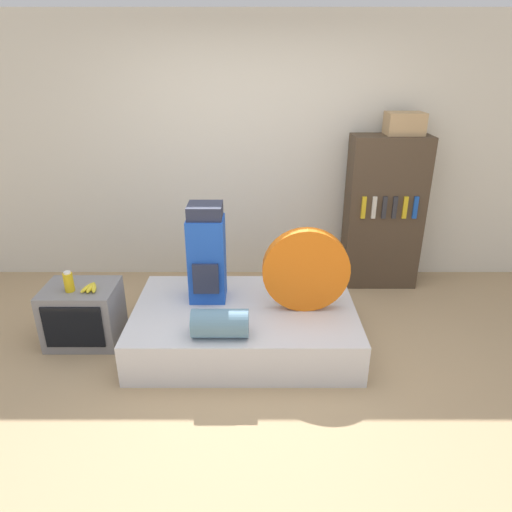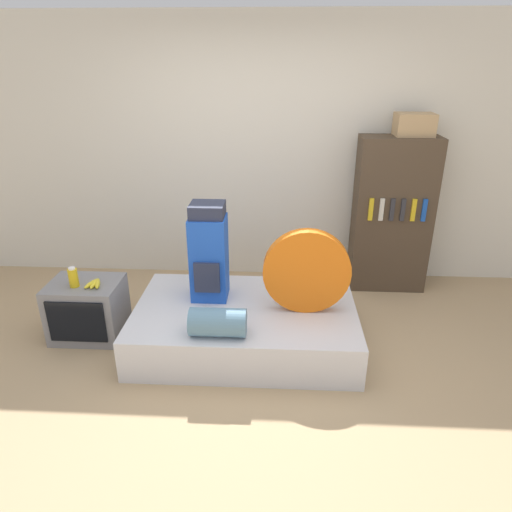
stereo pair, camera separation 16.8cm
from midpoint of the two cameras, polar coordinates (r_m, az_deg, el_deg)
name	(u,v)px [view 2 (the right image)]	position (r m, az deg, el deg)	size (l,w,h in m)	color
ground_plane	(247,386)	(3.44, 0.37, -15.94)	(16.00, 16.00, 0.00)	tan
wall_back	(260,154)	(4.68, 1.59, 12.62)	(8.00, 0.05, 2.60)	silver
bed	(246,325)	(3.79, -0.03, -8.62)	(1.78, 1.14, 0.34)	silver
backpack	(209,253)	(3.70, -4.62, 0.33)	(0.29, 0.30, 0.81)	blue
tent_bag	(307,271)	(3.53, 7.71, -1.94)	(0.68, 0.10, 0.68)	orange
sleeping_roll	(218,322)	(3.31, -3.32, -8.29)	(0.41, 0.21, 0.21)	#5B849E
television	(88,309)	(4.07, -19.19, -6.33)	(0.58, 0.46, 0.49)	gray
canister	(73,277)	(3.90, -20.74, -2.53)	(0.07, 0.07, 0.17)	gold
banana_bunch	(95,284)	(3.88, -18.37, -3.30)	(0.14, 0.18, 0.04)	yellow
bookshelf	(392,215)	(4.71, 17.61, 4.85)	(0.74, 0.36, 1.53)	#473828
cardboard_box	(414,125)	(4.59, 20.21, 15.16)	(0.34, 0.25, 0.20)	tan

